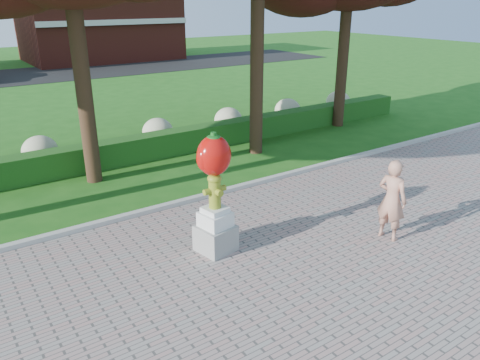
{
  "coord_description": "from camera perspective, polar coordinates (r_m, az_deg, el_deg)",
  "views": [
    {
      "loc": [
        -5.7,
        -6.96,
        5.03
      ],
      "look_at": [
        -0.25,
        1.0,
        1.25
      ],
      "focal_mm": 35.0,
      "sensor_mm": 36.0,
      "label": 1
    }
  ],
  "objects": [
    {
      "name": "ground",
      "position": [
        10.31,
        4.32,
        -7.86
      ],
      "size": [
        100.0,
        100.0,
        0.0
      ],
      "primitive_type": "plane",
      "color": "#1D5816",
      "rests_on": "ground"
    },
    {
      "name": "lawn_hedge",
      "position": [
        15.77,
        -11.69,
        3.89
      ],
      "size": [
        24.0,
        0.7,
        0.8
      ],
      "primitive_type": "cube",
      "color": "#1D4E16",
      "rests_on": "ground"
    },
    {
      "name": "curb",
      "position": [
        12.5,
        -4.25,
        -2.0
      ],
      "size": [
        40.0,
        0.18,
        0.15
      ],
      "primitive_type": "cube",
      "color": "#ADADA5",
      "rests_on": "ground"
    },
    {
      "name": "hydrangea_row",
      "position": [
        16.83,
        -11.3,
        5.56
      ],
      "size": [
        20.1,
        1.1,
        0.99
      ],
      "color": "#B8B78D",
      "rests_on": "ground"
    },
    {
      "name": "hydrant_sculpture",
      "position": [
        9.42,
        -3.1,
        -1.28
      ],
      "size": [
        0.81,
        0.81,
        2.57
      ],
      "rotation": [
        0.0,
        0.0,
        0.18
      ],
      "color": "gray",
      "rests_on": "walkway"
    },
    {
      "name": "street",
      "position": [
        35.77,
        -25.43,
        11.34
      ],
      "size": [
        50.0,
        8.0,
        0.02
      ],
      "primitive_type": "cube",
      "color": "black",
      "rests_on": "ground"
    },
    {
      "name": "building_right",
      "position": [
        43.23,
        -16.78,
        18.15
      ],
      "size": [
        12.0,
        8.0,
        6.4
      ],
      "primitive_type": "cube",
      "color": "maroon",
      "rests_on": "ground"
    },
    {
      "name": "woman",
      "position": [
        10.62,
        18.02,
        -2.31
      ],
      "size": [
        0.55,
        0.73,
        1.82
      ],
      "primitive_type": "imported",
      "rotation": [
        0.0,
        0.0,
        1.75
      ],
      "color": "tan",
      "rests_on": "walkway"
    },
    {
      "name": "walkway",
      "position": [
        8.15,
        23.11,
        -18.58
      ],
      "size": [
        40.0,
        14.0,
        0.04
      ],
      "primitive_type": "cube",
      "color": "gray",
      "rests_on": "ground"
    }
  ]
}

